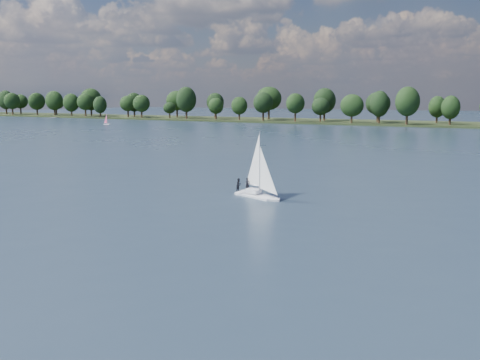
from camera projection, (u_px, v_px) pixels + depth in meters
name	position (u px, v px, depth m)	size (l,w,h in m)	color
ground	(386.00, 150.00, 115.20)	(700.00, 700.00, 0.00)	#233342
far_shore	(454.00, 125.00, 212.34)	(660.00, 40.00, 1.50)	black
sailboat	(256.00, 178.00, 60.56)	(6.20, 3.67, 7.89)	white
dinghy_pink	(107.00, 122.00, 218.87)	(2.98, 1.25, 4.71)	silver
pontoon	(54.00, 118.00, 287.57)	(4.00, 2.00, 0.50)	#5A5C5F
treeline	(438.00, 105.00, 210.67)	(562.98, 74.38, 18.11)	black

